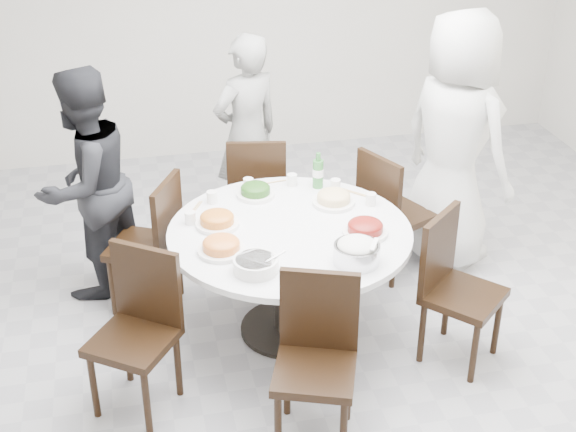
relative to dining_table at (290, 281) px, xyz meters
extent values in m
cube|color=#A1A1A6|center=(0.35, -0.02, -0.38)|extent=(6.00, 6.00, 0.01)
cube|color=silver|center=(0.35, 2.98, 1.02)|extent=(6.00, 0.01, 2.80)
cylinder|color=white|center=(0.00, 0.00, 0.00)|extent=(1.50, 1.50, 0.75)
cube|color=black|center=(0.90, 0.57, 0.10)|extent=(0.56, 0.56, 0.95)
cube|color=black|center=(0.00, 1.11, 0.10)|extent=(0.49, 0.49, 0.95)
cube|color=black|center=(-0.88, 0.50, 0.10)|extent=(0.56, 0.56, 0.95)
cube|color=black|center=(-1.00, -0.51, 0.10)|extent=(0.59, 0.59, 0.95)
cube|color=black|center=(-0.08, -0.98, 0.10)|extent=(0.54, 0.54, 0.95)
cube|color=black|center=(0.96, -0.49, 0.10)|extent=(0.59, 0.59, 0.95)
imported|color=silver|center=(1.34, 0.68, 0.56)|extent=(0.95, 1.08, 1.87)
imported|color=black|center=(-0.02, 1.44, 0.42)|extent=(0.68, 0.58, 1.58)
imported|color=black|center=(-1.21, 0.80, 0.43)|extent=(0.98, 0.98, 1.60)
cylinder|color=white|center=(-0.12, 0.49, 0.41)|extent=(0.25, 0.25, 0.06)
cylinder|color=white|center=(0.35, 0.27, 0.41)|extent=(0.28, 0.28, 0.07)
cylinder|color=white|center=(-0.43, 0.15, 0.41)|extent=(0.27, 0.27, 0.07)
cylinder|color=white|center=(0.43, -0.15, 0.41)|extent=(0.27, 0.27, 0.07)
cylinder|color=white|center=(-0.45, -0.17, 0.41)|extent=(0.28, 0.28, 0.07)
cylinder|color=silver|center=(0.29, -0.45, 0.43)|extent=(0.26, 0.26, 0.11)
cylinder|color=white|center=(-0.29, -0.42, 0.41)|extent=(0.26, 0.26, 0.08)
cylinder|color=#2E7331|center=(0.31, 0.54, 0.50)|extent=(0.07, 0.07, 0.25)
cylinder|color=white|center=(-0.01, 0.61, 0.42)|extent=(0.07, 0.07, 0.08)
camera|label=1|loc=(-0.93, -4.16, 2.77)|focal=50.00mm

